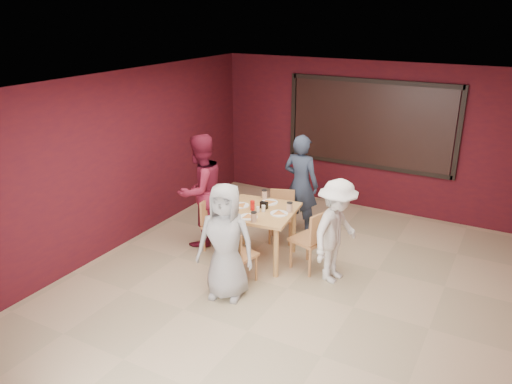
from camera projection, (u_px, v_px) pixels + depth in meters
The scene contains 11 objects.
floor at pixel (287, 288), 6.97m from camera, with size 7.00×7.00×0.00m, color tan.
window_blinds at pixel (370, 124), 9.23m from camera, with size 3.00×0.02×1.50m, color black.
dining_table at pixel (259, 216), 7.54m from camera, with size 1.18×1.18×0.98m.
chair_front at pixel (236, 253), 6.94m from camera, with size 0.48×0.48×0.85m.
chair_back at pixel (282, 212), 8.31m from camera, with size 0.52×0.52×0.85m.
chair_left at pixel (214, 221), 7.97m from camera, with size 0.44×0.44×0.84m.
chair_right at pixel (314, 237), 7.28m from camera, with size 0.58×0.58×0.96m.
diner_front at pixel (226, 242), 6.54m from camera, with size 0.79×0.51×1.61m, color #A4A4A4.
diner_back at pixel (301, 184), 8.46m from camera, with size 0.63×0.41×1.73m, color #2A364C.
diner_left at pixel (201, 190), 8.02m from camera, with size 0.90×0.70×1.84m, color maroon.
diner_right at pixel (336, 231), 6.95m from camera, with size 0.98×0.56×1.52m, color white.
Camera 1 is at (2.54, -5.52, 3.70)m, focal length 35.00 mm.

